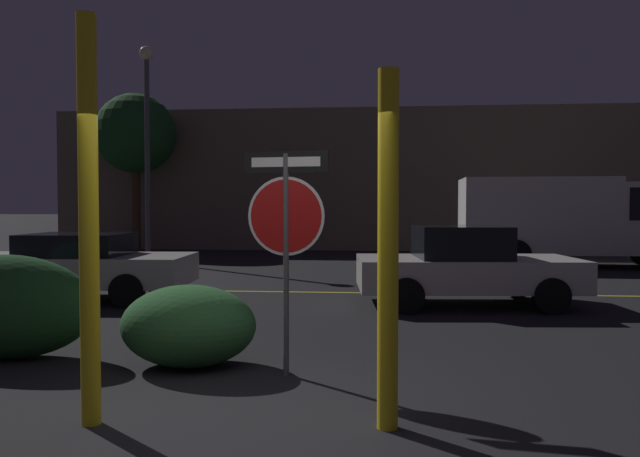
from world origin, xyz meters
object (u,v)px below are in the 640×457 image
yellow_pole_left (89,221)px  passing_car_1 (73,265)px  delivery_truck (587,216)px  street_lamp (147,124)px  yellow_pole_right (388,250)px  hedge_bush_1 (5,307)px  passing_car_2 (465,266)px  tree_0 (136,134)px  stop_sign (286,217)px  hedge_bush_2 (188,326)px

yellow_pole_left → passing_car_1: (-3.43, 6.47, -1.00)m
delivery_truck → street_lamp: 13.67m
yellow_pole_right → hedge_bush_1: size_ratio=1.32×
passing_car_2 → street_lamp: street_lamp is taller
street_lamp → tree_0: (-2.19, 4.56, 0.23)m
stop_sign → hedge_bush_1: stop_sign is taller
stop_sign → hedge_bush_2: stop_sign is taller
yellow_pole_left → passing_car_1: yellow_pole_left is taller
street_lamp → yellow_pole_left: bearing=-71.1°
yellow_pole_left → hedge_bush_1: (-1.99, 2.01, -1.05)m
street_lamp → tree_0: street_lamp is taller
street_lamp → hedge_bush_1: bearing=-76.6°
yellow_pole_left → yellow_pole_right: yellow_pole_left is taller
passing_car_2 → tree_0: 17.00m
hedge_bush_2 → tree_0: bearing=113.3°
yellow_pole_right → passing_car_1: bearing=132.5°
hedge_bush_1 → street_lamp: (-2.92, 12.31, 3.75)m
yellow_pole_right → passing_car_1: yellow_pole_right is taller
stop_sign → delivery_truck: (7.09, 12.49, -0.16)m
yellow_pole_left → hedge_bush_1: 3.02m
yellow_pole_left → tree_0: size_ratio=0.54×
hedge_bush_2 → street_lamp: street_lamp is taller
passing_car_1 → yellow_pole_left: bearing=-155.6°
passing_car_2 → tree_0: tree_0 is taller
yellow_pole_right → hedge_bush_2: 2.93m
passing_car_1 → delivery_truck: 14.14m
hedge_bush_1 → hedge_bush_2: size_ratio=1.44×
yellow_pole_left → delivery_truck: size_ratio=0.47×
stop_sign → hedge_bush_2: size_ratio=1.56×
hedge_bush_2 → passing_car_1: 5.91m
tree_0 → passing_car_1: bearing=-73.5°
street_lamp → yellow_pole_right: bearing=-62.8°
yellow_pole_right → passing_car_1: (-5.82, 6.35, -0.77)m
yellow_pole_right → hedge_bush_1: bearing=156.7°
hedge_bush_1 → passing_car_1: 4.69m
hedge_bush_1 → hedge_bush_2: bearing=-4.1°
hedge_bush_1 → street_lamp: street_lamp is taller
yellow_pole_right → delivery_truck: (6.06, 13.97, 0.07)m
yellow_pole_left → hedge_bush_2: size_ratio=2.20×
yellow_pole_left → passing_car_2: size_ratio=0.81×
hedge_bush_1 → passing_car_2: 7.39m
hedge_bush_2 → passing_car_1: size_ratio=0.32×
stop_sign → yellow_pole_left: size_ratio=0.71×
delivery_truck → street_lamp: bearing=-89.1°
stop_sign → delivery_truck: bearing=67.8°
hedge_bush_2 → yellow_pole_right: bearing=-38.7°
yellow_pole_right → passing_car_2: 6.58m
street_lamp → hedge_bush_2: bearing=-67.5°
passing_car_2 → tree_0: bearing=-143.0°
yellow_pole_right → passing_car_2: (1.48, 6.37, -0.72)m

